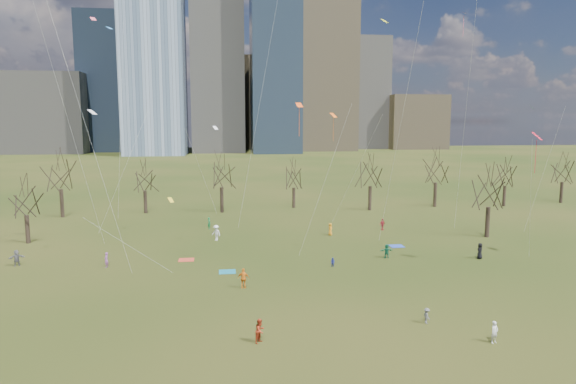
{
  "coord_description": "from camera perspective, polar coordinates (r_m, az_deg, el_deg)",
  "views": [
    {
      "loc": [
        -6.93,
        -41.32,
        14.42
      ],
      "look_at": [
        0.0,
        12.0,
        7.0
      ],
      "focal_mm": 32.0,
      "sensor_mm": 36.0,
      "label": 1
    }
  ],
  "objects": [
    {
      "name": "person_6",
      "position": [
        58.11,
        20.55,
        -6.16
      ],
      "size": [
        0.98,
        0.97,
        1.7
      ],
      "primitive_type": "imported",
      "rotation": [
        0.0,
        0.0,
        3.91
      ],
      "color": "black",
      "rests_on": "ground"
    },
    {
      "name": "person_9",
      "position": [
        63.28,
        -7.99,
        -4.51
      ],
      "size": [
        1.4,
        1.34,
        1.91
      ],
      "primitive_type": "imported",
      "rotation": [
        0.0,
        0.0,
        5.57
      ],
      "color": "white",
      "rests_on": "ground"
    },
    {
      "name": "ground",
      "position": [
        44.31,
        2.04,
        -11.14
      ],
      "size": [
        500.0,
        500.0,
        0.0
      ],
      "primitive_type": "plane",
      "color": "black",
      "rests_on": "ground"
    },
    {
      "name": "person_12",
      "position": [
        65.75,
        4.72,
        -4.14
      ],
      "size": [
        0.51,
        0.77,
        1.57
      ],
      "primitive_type": "imported",
      "rotation": [
        0.0,
        0.0,
        1.56
      ],
      "color": "orange",
      "rests_on": "ground"
    },
    {
      "name": "person_5",
      "position": [
        55.8,
        10.91,
        -6.46
      ],
      "size": [
        1.43,
        0.53,
        1.52
      ],
      "primitive_type": "imported",
      "rotation": [
        0.0,
        0.0,
        3.2
      ],
      "color": "#176948",
      "rests_on": "ground"
    },
    {
      "name": "person_7",
      "position": [
        54.52,
        -19.54,
        -7.12
      ],
      "size": [
        0.48,
        0.62,
        1.51
      ],
      "primitive_type": "imported",
      "rotation": [
        0.0,
        0.0,
        4.49
      ],
      "color": "#964F9F",
      "rests_on": "ground"
    },
    {
      "name": "person_3",
      "position": [
        39.2,
        15.16,
        -13.12
      ],
      "size": [
        0.5,
        0.78,
        1.14
      ],
      "primitive_type": "imported",
      "rotation": [
        0.0,
        0.0,
        1.68
      ],
      "color": "slate",
      "rests_on": "ground"
    },
    {
      "name": "blanket_crimson",
      "position": [
        55.27,
        -11.22,
        -7.4
      ],
      "size": [
        1.6,
        1.5,
        0.03
      ],
      "primitive_type": "cube",
      "color": "#C43E27",
      "rests_on": "ground"
    },
    {
      "name": "blanket_navy",
      "position": [
        61.34,
        11.98,
        -5.9
      ],
      "size": [
        1.6,
        1.5,
        0.03
      ],
      "primitive_type": "cube",
      "color": "#2544B0",
      "rests_on": "ground"
    },
    {
      "name": "kites_airborne",
      "position": [
        53.71,
        -0.82,
        7.07
      ],
      "size": [
        59.48,
        36.71,
        35.24
      ],
      "color": "#FF5615",
      "rests_on": "ground"
    },
    {
      "name": "person_8",
      "position": [
        51.79,
        5.0,
        -7.8
      ],
      "size": [
        0.58,
        0.57,
        0.95
      ],
      "primitive_type": "imported",
      "rotation": [
        0.0,
        0.0,
        5.56
      ],
      "color": "navy",
      "rests_on": "ground"
    },
    {
      "name": "person_11",
      "position": [
        58.6,
        -27.92,
        -6.49
      ],
      "size": [
        1.59,
        1.08,
        1.65
      ],
      "primitive_type": "imported",
      "rotation": [
        0.0,
        0.0,
        0.43
      ],
      "color": "#5D5C60",
      "rests_on": "ground"
    },
    {
      "name": "person_2",
      "position": [
        34.85,
        -3.12,
        -15.14
      ],
      "size": [
        0.98,
        1.0,
        1.62
      ],
      "primitive_type": "imported",
      "rotation": [
        0.0,
        0.0,
        0.88
      ],
      "color": "#A83218",
      "rests_on": "ground"
    },
    {
      "name": "person_13",
      "position": [
        70.1,
        -8.76,
        -3.44
      ],
      "size": [
        0.55,
        0.67,
        1.59
      ],
      "primitive_type": "imported",
      "rotation": [
        0.0,
        0.0,
        1.91
      ],
      "color": "#1A7940",
      "rests_on": "ground"
    },
    {
      "name": "person_10",
      "position": [
        69.76,
        10.44,
        -3.55
      ],
      "size": [
        0.98,
        0.74,
        1.55
      ],
      "primitive_type": "imported",
      "rotation": [
        0.0,
        0.0,
        0.45
      ],
      "color": "red",
      "rests_on": "ground"
    },
    {
      "name": "person_1",
      "position": [
        37.32,
        21.97,
        -14.24
      ],
      "size": [
        0.63,
        0.52,
        1.48
      ],
      "primitive_type": "imported",
      "rotation": [
        0.0,
        0.0,
        0.36
      ],
      "color": "silver",
      "rests_on": "ground"
    },
    {
      "name": "downtown_skyline",
      "position": [
        253.2,
        -6.53,
        13.38
      ],
      "size": [
        212.5,
        78.0,
        118.0
      ],
      "color": "slate",
      "rests_on": "ground"
    },
    {
      "name": "blanket_teal",
      "position": [
        50.46,
        -6.76,
        -8.78
      ],
      "size": [
        1.6,
        1.5,
        0.03
      ],
      "primitive_type": "cube",
      "color": "#17728E",
      "rests_on": "ground"
    },
    {
      "name": "person_4",
      "position": [
        45.33,
        -4.95,
        -9.54
      ],
      "size": [
        1.12,
        0.7,
        1.78
      ],
      "primitive_type": "imported",
      "rotation": [
        0.0,
        0.0,
        2.87
      ],
      "color": "orange",
      "rests_on": "ground"
    },
    {
      "name": "bare_tree_row",
      "position": [
        79.28,
        -2.41,
        1.84
      ],
      "size": [
        113.04,
        29.8,
        9.5
      ],
      "color": "black",
      "rests_on": "ground"
    }
  ]
}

